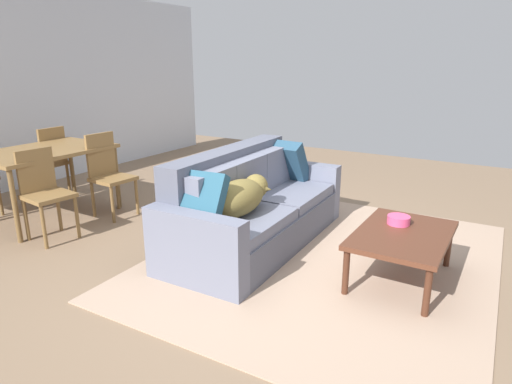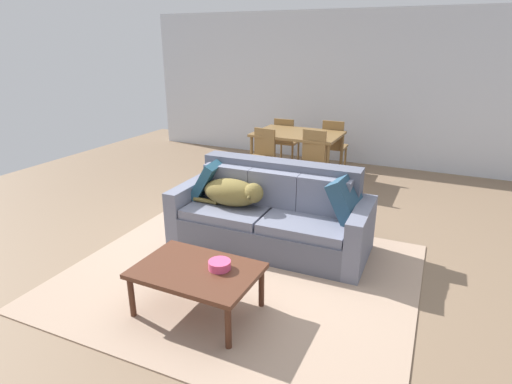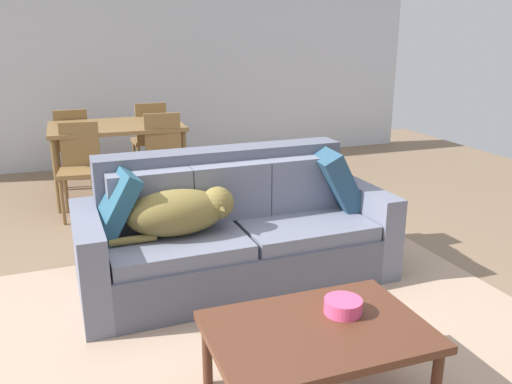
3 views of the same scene
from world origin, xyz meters
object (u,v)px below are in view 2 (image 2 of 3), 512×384
(throw_pillow_by_left_arm, at_px, (209,179))
(dining_chair_near_left, at_px, (261,155))
(dog_on_left_cushion, at_px, (234,193))
(throw_pillow_by_right_arm, at_px, (347,199))
(coffee_table, at_px, (197,273))
(bowl_on_coffee_table, at_px, (220,265))
(dining_chair_near_right, at_px, (311,160))
(couch, at_px, (271,215))
(dining_table, at_px, (298,137))
(dining_chair_far_left, at_px, (286,140))
(dining_chair_far_right, at_px, (334,144))

(throw_pillow_by_left_arm, bearing_deg, dining_chair_near_left, 94.70)
(dog_on_left_cushion, height_order, throw_pillow_by_right_arm, throw_pillow_by_right_arm)
(coffee_table, xyz_separation_m, bowl_on_coffee_table, (0.17, 0.08, 0.08))
(coffee_table, bearing_deg, dining_chair_near_right, 91.79)
(couch, height_order, dining_table, couch)
(throw_pillow_by_left_arm, distance_m, dining_chair_far_left, 2.96)
(dining_chair_far_right, bearing_deg, couch, 90.44)
(throw_pillow_by_left_arm, relative_size, coffee_table, 0.46)
(dog_on_left_cushion, relative_size, dining_chair_far_right, 0.90)
(dining_chair_near_left, bearing_deg, bowl_on_coffee_table, -64.89)
(coffee_table, distance_m, bowl_on_coffee_table, 0.21)
(bowl_on_coffee_table, bearing_deg, dining_chair_far_right, 93.23)
(throw_pillow_by_right_arm, relative_size, bowl_on_coffee_table, 2.48)
(couch, xyz_separation_m, dog_on_left_cushion, (-0.40, -0.13, 0.25))
(dog_on_left_cushion, distance_m, dining_chair_near_left, 2.02)
(dining_chair_far_left, distance_m, dining_chair_far_right, 0.89)
(dining_chair_far_right, bearing_deg, throw_pillow_by_right_arm, 106.03)
(dining_table, relative_size, dining_chair_far_left, 1.54)
(throw_pillow_by_left_arm, relative_size, dining_table, 0.34)
(dog_on_left_cushion, relative_size, throw_pillow_by_left_arm, 1.78)
(dining_chair_far_right, bearing_deg, bowl_on_coffee_table, 91.35)
(throw_pillow_by_right_arm, bearing_deg, throw_pillow_by_left_arm, -178.41)
(couch, height_order, throw_pillow_by_right_arm, couch)
(coffee_table, bearing_deg, dining_table, 97.67)
(couch, relative_size, dining_chair_near_right, 2.33)
(dining_table, bearing_deg, dining_chair_near_left, -125.56)
(throw_pillow_by_right_arm, relative_size, dining_chair_near_right, 0.49)
(dining_table, distance_m, dining_chair_far_right, 0.76)
(bowl_on_coffee_table, distance_m, dining_chair_far_left, 4.47)
(dining_table, relative_size, dining_chair_near_right, 1.45)
(bowl_on_coffee_table, bearing_deg, dining_chair_near_right, 94.95)
(dining_chair_near_left, bearing_deg, dog_on_left_cushion, -67.58)
(bowl_on_coffee_table, relative_size, dining_chair_far_right, 0.20)
(couch, height_order, throw_pillow_by_left_arm, couch)
(dog_on_left_cushion, xyz_separation_m, dining_chair_near_left, (-0.56, 1.93, -0.09))
(coffee_table, height_order, dining_chair_far_right, dining_chair_far_right)
(couch, height_order, coffee_table, couch)
(couch, bearing_deg, dining_table, 101.79)
(dog_on_left_cushion, bearing_deg, bowl_on_coffee_table, -68.56)
(throw_pillow_by_left_arm, distance_m, coffee_table, 1.67)
(bowl_on_coffee_table, height_order, dining_table, dining_table)
(bowl_on_coffee_table, height_order, dining_chair_far_right, dining_chair_far_right)
(throw_pillow_by_left_arm, distance_m, dining_chair_near_right, 1.92)
(throw_pillow_by_left_arm, bearing_deg, dining_chair_far_left, 93.80)
(throw_pillow_by_right_arm, relative_size, dining_chair_far_right, 0.50)
(throw_pillow_by_right_arm, height_order, dining_chair_near_left, dining_chair_near_left)
(couch, bearing_deg, dining_chair_near_left, 116.47)
(coffee_table, xyz_separation_m, dining_chair_far_right, (-0.07, 4.38, 0.14))
(couch, relative_size, dining_table, 1.60)
(dining_chair_near_left, distance_m, dining_chair_far_left, 1.17)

